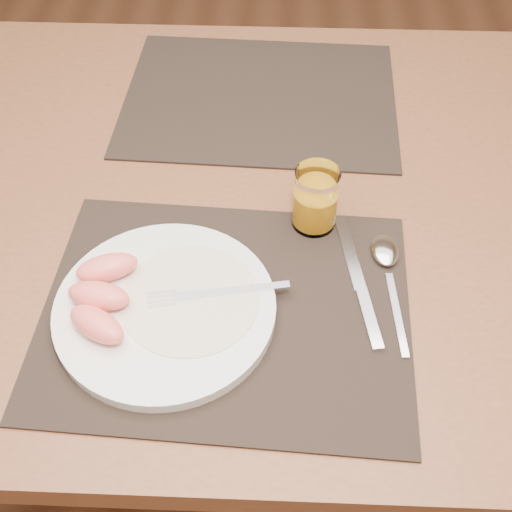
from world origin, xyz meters
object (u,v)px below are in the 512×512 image
object	(u,v)px
plate	(165,309)
juice_glass	(315,201)
placemat_far	(260,98)
knife	(361,289)
fork	(206,294)
table	(243,228)
placemat_near	(226,310)
spoon	(386,259)

from	to	relation	value
plate	juice_glass	size ratio (longest dim) A/B	2.97
placemat_far	plate	world-z (taller)	plate
placemat_far	knife	size ratio (longest dim) A/B	2.05
plate	fork	xyz separation A→B (m)	(0.05, 0.02, 0.01)
table	fork	bearing A→B (deg)	-98.95
placemat_far	knife	world-z (taller)	knife
plate	knife	size ratio (longest dim) A/B	1.23
placemat_near	knife	xyz separation A→B (m)	(0.17, 0.04, 0.00)
placemat_near	placemat_far	xyz separation A→B (m)	(0.03, 0.44, 0.00)
knife	spoon	world-z (taller)	spoon
placemat_near	juice_glass	size ratio (longest dim) A/B	4.95
table	plate	bearing A→B (deg)	-109.87
spoon	knife	bearing A→B (deg)	-126.46
juice_glass	plate	bearing A→B (deg)	-139.01
knife	spoon	xyz separation A→B (m)	(0.04, 0.05, 0.00)
fork	spoon	xyz separation A→B (m)	(0.23, 0.08, -0.01)
knife	placemat_near	bearing A→B (deg)	-168.05
plate	knife	distance (m)	0.24
table	fork	world-z (taller)	fork
placemat_far	table	bearing A→B (deg)	-94.77
juice_glass	placemat_near	bearing A→B (deg)	-125.91
placemat_far	plate	bearing A→B (deg)	-102.66
plate	juice_glass	distance (m)	0.25
plate	knife	bearing A→B (deg)	10.05
placemat_near	fork	bearing A→B (deg)	158.34
placemat_near	placemat_far	distance (m)	0.44
knife	placemat_far	bearing A→B (deg)	109.16
juice_glass	spoon	bearing A→B (deg)	-35.87
fork	placemat_near	bearing A→B (deg)	-21.66
knife	table	bearing A→B (deg)	130.73
placemat_far	knife	bearing A→B (deg)	-70.84
plate	placemat_near	bearing A→B (deg)	5.64
plate	spoon	bearing A→B (deg)	18.34
table	fork	size ratio (longest dim) A/B	8.01
placemat_far	juice_glass	bearing A→B (deg)	-73.86
fork	juice_glass	distance (m)	0.20
fork	spoon	world-z (taller)	fork
juice_glass	fork	bearing A→B (deg)	-133.34
placemat_near	spoon	size ratio (longest dim) A/B	2.34
placemat_near	juice_glass	xyz separation A→B (m)	(0.11, 0.15, 0.04)
plate	juice_glass	bearing A→B (deg)	40.99
fork	plate	bearing A→B (deg)	-160.95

